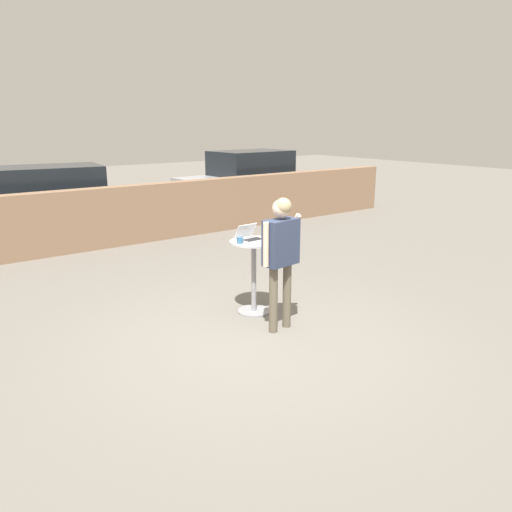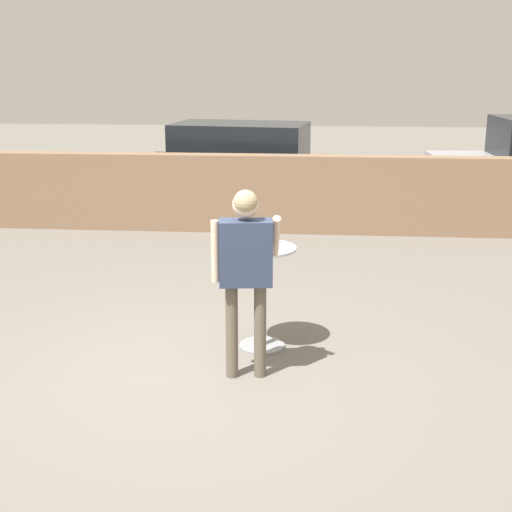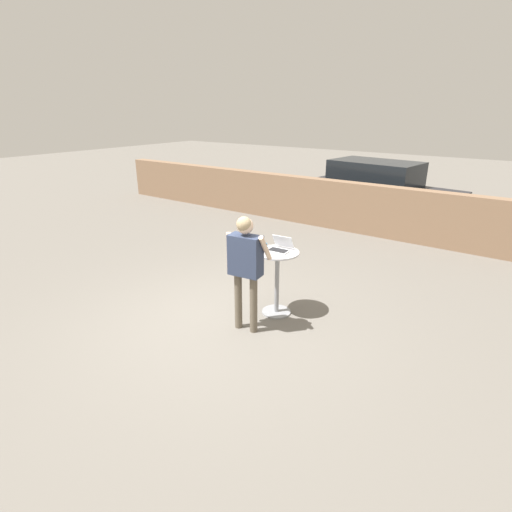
{
  "view_description": "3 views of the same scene",
  "coord_description": "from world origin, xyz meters",
  "px_view_note": "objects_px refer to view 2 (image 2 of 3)",
  "views": [
    {
      "loc": [
        -3.45,
        -4.53,
        2.61
      ],
      "look_at": [
        0.3,
        0.45,
        0.92
      ],
      "focal_mm": 35.0,
      "sensor_mm": 36.0,
      "label": 1
    },
    {
      "loc": [
        1.01,
        -5.84,
        2.79
      ],
      "look_at": [
        0.48,
        0.38,
        1.05
      ],
      "focal_mm": 50.0,
      "sensor_mm": 36.0,
      "label": 2
    },
    {
      "loc": [
        3.52,
        -4.03,
        3.08
      ],
      "look_at": [
        0.27,
        0.54,
        0.98
      ],
      "focal_mm": 28.0,
      "sensor_mm": 36.0,
      "label": 3
    }
  ],
  "objects_px": {
    "laptop": "(262,240)",
    "standing_person": "(246,259)",
    "parked_car_near_street": "(248,167)",
    "coffee_mug": "(238,242)",
    "cafe_table": "(262,285)"
  },
  "relations": [
    {
      "from": "coffee_mug",
      "to": "cafe_table",
      "type": "bearing_deg",
      "value": 0.58
    },
    {
      "from": "laptop",
      "to": "parked_car_near_street",
      "type": "distance_m",
      "value": 6.64
    },
    {
      "from": "laptop",
      "to": "standing_person",
      "type": "xyz_separation_m",
      "value": [
        -0.09,
        -0.76,
        0.02
      ]
    },
    {
      "from": "cafe_table",
      "to": "parked_car_near_street",
      "type": "xyz_separation_m",
      "value": [
        -0.78,
        6.66,
        0.17
      ]
    },
    {
      "from": "standing_person",
      "to": "parked_car_near_street",
      "type": "relative_size",
      "value": 0.37
    },
    {
      "from": "laptop",
      "to": "standing_person",
      "type": "height_order",
      "value": "standing_person"
    },
    {
      "from": "laptop",
      "to": "standing_person",
      "type": "distance_m",
      "value": 0.77
    },
    {
      "from": "laptop",
      "to": "parked_car_near_street",
      "type": "height_order",
      "value": "parked_car_near_street"
    },
    {
      "from": "cafe_table",
      "to": "standing_person",
      "type": "bearing_deg",
      "value": -97.55
    },
    {
      "from": "coffee_mug",
      "to": "parked_car_near_street",
      "type": "bearing_deg",
      "value": 94.68
    },
    {
      "from": "laptop",
      "to": "standing_person",
      "type": "bearing_deg",
      "value": -96.5
    },
    {
      "from": "standing_person",
      "to": "parked_car_near_street",
      "type": "xyz_separation_m",
      "value": [
        -0.69,
        7.35,
        -0.28
      ]
    },
    {
      "from": "cafe_table",
      "to": "laptop",
      "type": "bearing_deg",
      "value": 93.19
    },
    {
      "from": "coffee_mug",
      "to": "parked_car_near_street",
      "type": "distance_m",
      "value": 6.69
    },
    {
      "from": "cafe_table",
      "to": "coffee_mug",
      "type": "distance_m",
      "value": 0.48
    }
  ]
}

